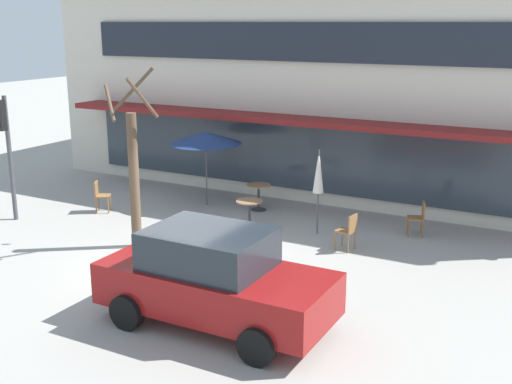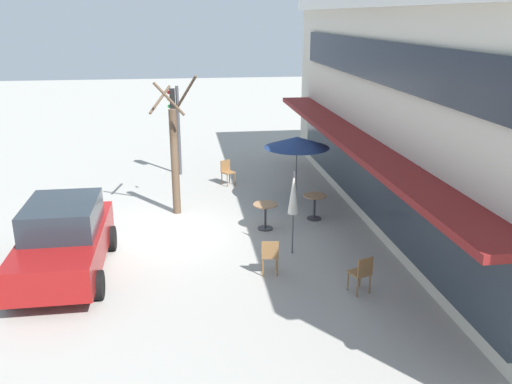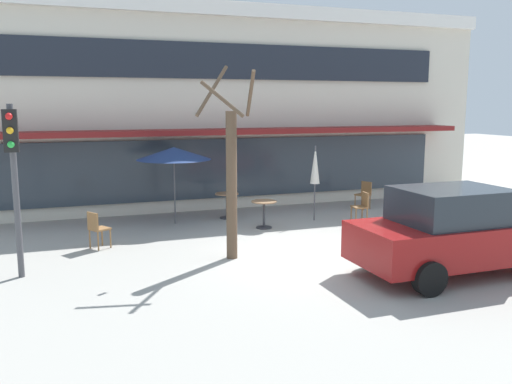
{
  "view_description": "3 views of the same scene",
  "coord_description": "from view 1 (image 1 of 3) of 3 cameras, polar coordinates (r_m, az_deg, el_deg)",
  "views": [
    {
      "loc": [
        7.86,
        -11.06,
        5.27
      ],
      "look_at": [
        0.27,
        2.79,
        1.07
      ],
      "focal_mm": 45.0,
      "sensor_mm": 36.0,
      "label": 1
    },
    {
      "loc": [
        14.35,
        0.73,
        5.88
      ],
      "look_at": [
        0.32,
        2.66,
        1.25
      ],
      "focal_mm": 38.0,
      "sensor_mm": 36.0,
      "label": 2
    },
    {
      "loc": [
        -5.16,
        -10.74,
        3.4
      ],
      "look_at": [
        -0.28,
        2.95,
        1.03
      ],
      "focal_mm": 38.0,
      "sensor_mm": 36.0,
      "label": 3
    }
  ],
  "objects": [
    {
      "name": "ground_plane",
      "position": [
        14.55,
        -6.26,
        -6.44
      ],
      "size": [
        80.0,
        80.0,
        0.0
      ],
      "primitive_type": "plane",
      "color": "#9E9B93"
    },
    {
      "name": "traffic_light_pole",
      "position": [
        18.33,
        -21.42,
        4.52
      ],
      "size": [
        0.26,
        0.44,
        3.4
      ],
      "color": "#47474C",
      "rests_on": "ground"
    },
    {
      "name": "cafe_table_streetside",
      "position": [
        18.4,
        0.22,
        -0.08
      ],
      "size": [
        0.7,
        0.7,
        0.76
      ],
      "color": "#333338",
      "rests_on": "ground"
    },
    {
      "name": "street_tree",
      "position": [
        15.37,
        -10.83,
        1.79
      ],
      "size": [
        1.3,
        1.47,
        4.25
      ],
      "color": "brown",
      "rests_on": "ground"
    },
    {
      "name": "parked_sedan",
      "position": [
        11.47,
        -3.73,
        -7.65
      ],
      "size": [
        4.21,
        2.04,
        1.76
      ],
      "color": "maroon",
      "rests_on": "ground"
    },
    {
      "name": "building_facade",
      "position": [
        22.53,
        8.31,
        9.66
      ],
      "size": [
        18.42,
        9.1,
        6.55
      ],
      "color": "beige",
      "rests_on": "ground"
    },
    {
      "name": "patio_umbrella_cream_folded",
      "position": [
        16.14,
        5.58,
        1.78
      ],
      "size": [
        0.28,
        0.28,
        2.2
      ],
      "color": "#4C4C51",
      "rests_on": "ground"
    },
    {
      "name": "cafe_chair_1",
      "position": [
        16.7,
        14.28,
        -2.09
      ],
      "size": [
        0.51,
        0.51,
        0.89
      ],
      "color": "olive",
      "rests_on": "ground"
    },
    {
      "name": "cafe_chair_2",
      "position": [
        18.78,
        -13.69,
        -0.18
      ],
      "size": [
        0.55,
        0.55,
        0.89
      ],
      "color": "olive",
      "rests_on": "ground"
    },
    {
      "name": "cafe_chair_0",
      "position": [
        15.34,
        8.22,
        -3.29
      ],
      "size": [
        0.44,
        0.44,
        0.89
      ],
      "color": "olive",
      "rests_on": "ground"
    },
    {
      "name": "cafe_table_near_wall",
      "position": [
        16.79,
        -0.6,
        -1.57
      ],
      "size": [
        0.7,
        0.7,
        0.76
      ],
      "color": "#333338",
      "rests_on": "ground"
    },
    {
      "name": "patio_umbrella_green_folded",
      "position": [
        18.69,
        -4.5,
        4.84
      ],
      "size": [
        2.1,
        2.1,
        2.2
      ],
      "color": "#4C4C51",
      "rests_on": "ground"
    }
  ]
}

